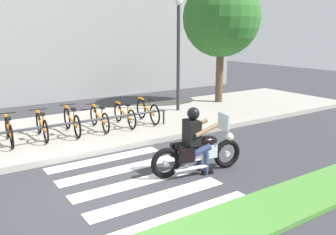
# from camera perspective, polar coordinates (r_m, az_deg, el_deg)

# --- Properties ---
(ground_plane) EXTENTS (48.00, 48.00, 0.00)m
(ground_plane) POSITION_cam_1_polar(r_m,az_deg,el_deg) (6.85, -12.97, -12.21)
(ground_plane) COLOR #38383D
(sidewalk) EXTENTS (24.00, 4.40, 0.15)m
(sidewalk) POSITION_cam_1_polar(r_m,az_deg,el_deg) (10.59, -21.03, -3.03)
(sidewalk) COLOR #A8A399
(sidewalk) RESTS_ON ground
(crosswalk_stripe_0) EXTENTS (2.80, 0.40, 0.01)m
(crosswalk_stripe_0) POSITION_cam_1_polar(r_m,az_deg,el_deg) (6.03, 2.64, -15.60)
(crosswalk_stripe_0) COLOR white
(crosswalk_stripe_0) RESTS_ON ground
(crosswalk_stripe_1) EXTENTS (2.80, 0.40, 0.01)m
(crosswalk_stripe_1) POSITION_cam_1_polar(r_m,az_deg,el_deg) (6.61, -1.55, -12.79)
(crosswalk_stripe_1) COLOR white
(crosswalk_stripe_1) RESTS_ON ground
(crosswalk_stripe_2) EXTENTS (2.80, 0.40, 0.01)m
(crosswalk_stripe_2) POSITION_cam_1_polar(r_m,az_deg,el_deg) (7.24, -4.96, -10.39)
(crosswalk_stripe_2) COLOR white
(crosswalk_stripe_2) RESTS_ON ground
(crosswalk_stripe_3) EXTENTS (2.80, 0.40, 0.01)m
(crosswalk_stripe_3) POSITION_cam_1_polar(r_m,az_deg,el_deg) (7.90, -7.78, -8.36)
(crosswalk_stripe_3) COLOR white
(crosswalk_stripe_3) RESTS_ON ground
(crosswalk_stripe_4) EXTENTS (2.80, 0.40, 0.01)m
(crosswalk_stripe_4) POSITION_cam_1_polar(r_m,az_deg,el_deg) (8.58, -10.14, -6.63)
(crosswalk_stripe_4) COLOR white
(crosswalk_stripe_4) RESTS_ON ground
(motorcycle) EXTENTS (2.12, 0.78, 1.24)m
(motorcycle) POSITION_cam_1_polar(r_m,az_deg,el_deg) (7.56, 4.89, -5.57)
(motorcycle) COLOR black
(motorcycle) RESTS_ON ground
(rider) EXTENTS (0.69, 0.61, 1.45)m
(rider) POSITION_cam_1_polar(r_m,az_deg,el_deg) (7.42, 4.41, -2.96)
(rider) COLOR black
(rider) RESTS_ON ground
(bicycle_2) EXTENTS (0.48, 1.62, 0.74)m
(bicycle_2) POSITION_cam_1_polar(r_m,az_deg,el_deg) (9.92, -24.31, -1.94)
(bicycle_2) COLOR black
(bicycle_2) RESTS_ON sidewalk
(bicycle_3) EXTENTS (0.48, 1.61, 0.74)m
(bicycle_3) POSITION_cam_1_polar(r_m,az_deg,el_deg) (10.06, -19.71, -1.29)
(bicycle_3) COLOR black
(bicycle_3) RESTS_ON sidewalk
(bicycle_4) EXTENTS (0.48, 1.73, 0.78)m
(bicycle_4) POSITION_cam_1_polar(r_m,az_deg,el_deg) (10.27, -15.28, -0.59)
(bicycle_4) COLOR black
(bicycle_4) RESTS_ON sidewalk
(bicycle_5) EXTENTS (0.48, 1.66, 0.72)m
(bicycle_5) POSITION_cam_1_polar(r_m,az_deg,el_deg) (10.55, -11.04, -0.10)
(bicycle_5) COLOR black
(bicycle_5) RESTS_ON sidewalk
(bicycle_6) EXTENTS (0.48, 1.67, 0.72)m
(bicycle_6) POSITION_cam_1_polar(r_m,az_deg,el_deg) (10.88, -7.05, 0.46)
(bicycle_6) COLOR black
(bicycle_6) RESTS_ON sidewalk
(bicycle_7) EXTENTS (0.48, 1.62, 0.78)m
(bicycle_7) POSITION_cam_1_polar(r_m,az_deg,el_deg) (11.26, -3.30, 1.10)
(bicycle_7) COLOR black
(bicycle_7) RESTS_ON sidewalk
(bike_rack) EXTENTS (6.36, 0.07, 0.49)m
(bike_rack) POSITION_cam_1_polar(r_m,az_deg,el_deg) (9.63, -16.57, -1.17)
(bike_rack) COLOR #333338
(bike_rack) RESTS_ON sidewalk
(street_lamp) EXTENTS (0.28, 0.28, 4.11)m
(street_lamp) POSITION_cam_1_polar(r_m,az_deg,el_deg) (12.70, 1.68, 11.65)
(street_lamp) COLOR #2D2D33
(street_lamp) RESTS_ON ground
(tree_near_rack) EXTENTS (3.05, 3.05, 5.01)m
(tree_near_rack) POSITION_cam_1_polar(r_m,az_deg,el_deg) (14.48, 8.62, 15.58)
(tree_near_rack) COLOR brown
(tree_near_rack) RESTS_ON ground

